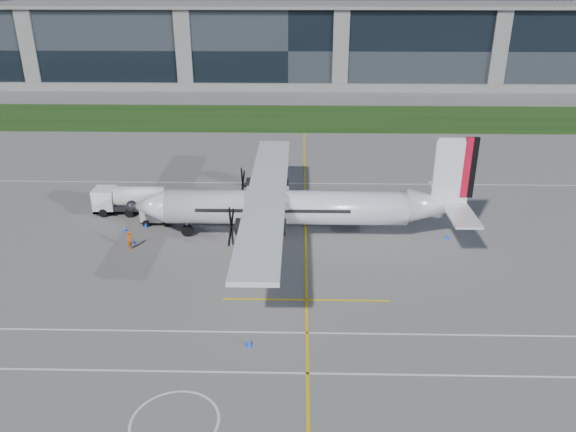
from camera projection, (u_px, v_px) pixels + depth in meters
name	position (u px, v px, depth m)	size (l,w,h in m)	color
ground	(284.00, 131.00, 82.37)	(400.00, 400.00, 0.00)	#63605D
grass_strip	(285.00, 118.00, 89.68)	(400.00, 18.00, 0.04)	#193E11
terminal_building	(289.00, 45.00, 115.97)	(120.00, 20.00, 15.00)	black
tree_line	(293.00, 36.00, 172.71)	(400.00, 6.00, 6.00)	black
yellow_taxiway_centerline	(305.00, 212.00, 54.84)	(0.20, 70.00, 0.01)	yellow
white_lane_line	(257.00, 373.00, 32.93)	(90.00, 0.15, 0.01)	white
turboprop_aircraft	(299.00, 188.00, 47.83)	(29.56, 30.65, 9.20)	white
fuel_tanker_truck	(125.00, 200.00, 54.09)	(7.16, 2.33, 2.69)	white
baggage_tug	(158.00, 213.00, 52.09)	(3.18, 1.91, 1.91)	silver
ground_crew_person	(130.00, 239.00, 47.22)	(0.77, 0.55, 1.89)	#F25907
safety_cone_nose_port	(133.00, 241.00, 48.40)	(0.36, 0.36, 0.50)	#0E4FF8
safety_cone_portwing	(249.00, 342.00, 35.20)	(0.36, 0.36, 0.50)	#0E4FF8
safety_cone_nose_stbd	(146.00, 224.00, 51.52)	(0.36, 0.36, 0.50)	#0E4FF8
safety_cone_tail	(448.00, 236.00, 49.31)	(0.36, 0.36, 0.50)	#0E4FF8
safety_cone_fwd	(125.00, 229.00, 50.61)	(0.36, 0.36, 0.50)	#0E4FF8
safety_cone_stbdwing	(270.00, 176.00, 63.74)	(0.36, 0.36, 0.50)	#0E4FF8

